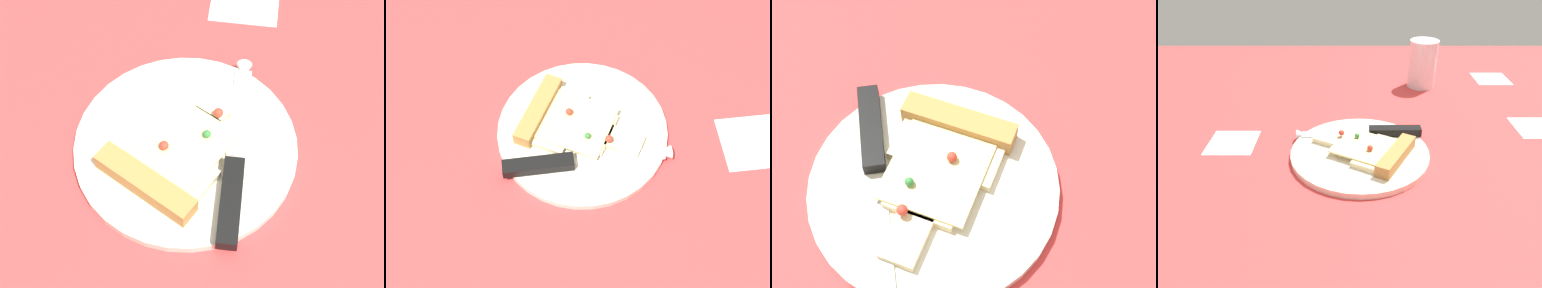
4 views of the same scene
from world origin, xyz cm
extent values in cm
cube|color=#D13838|center=(0.00, 0.00, -1.50)|extent=(153.36, 153.36, 3.00)
cube|color=white|center=(-15.69, 11.47, -0.10)|extent=(9.00, 9.00, 0.20)
cylinder|color=silver|center=(8.78, 6.97, 0.56)|extent=(24.91, 24.91, 1.12)
cube|color=beige|center=(12.29, 5.04, 1.62)|extent=(10.56, 12.53, 1.00)
cube|color=beige|center=(7.47, 7.69, 1.62)|extent=(8.38, 9.01, 1.00)
cube|color=beige|center=(3.09, 10.10, 1.62)|extent=(6.29, 5.66, 1.00)
cube|color=#EDD88C|center=(9.66, 6.49, 2.27)|extent=(13.20, 12.88, 0.30)
cube|color=#B27A3D|center=(14.92, 3.59, 2.22)|extent=(8.07, 11.77, 2.20)
sphere|color=red|center=(10.49, 4.89, 2.94)|extent=(1.04, 1.04, 1.04)
sphere|color=red|center=(5.42, 10.19, 2.97)|extent=(1.09, 1.09, 1.09)
sphere|color=#2D7A38|center=(8.34, 9.27, 2.87)|extent=(0.90, 0.90, 0.90)
cube|color=silver|center=(3.70, 12.50, 1.27)|extent=(12.03, 2.18, 0.30)
cone|color=silver|center=(-2.30, 12.41, 1.27)|extent=(2.03, 2.03, 2.00)
cube|color=black|center=(15.70, 12.68, 1.92)|extent=(10.03, 2.35, 1.60)
camera|label=1|loc=(42.96, 12.49, 55.94)|focal=54.56mm
camera|label=2|loc=(14.76, 51.82, 70.63)|focal=53.04mm
camera|label=3|loc=(-18.15, 7.66, 50.91)|focal=53.37mm
camera|label=4|loc=(7.01, -47.91, 35.93)|focal=33.65mm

